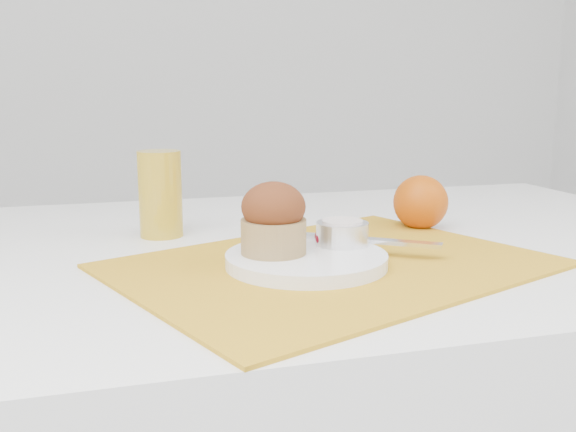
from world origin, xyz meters
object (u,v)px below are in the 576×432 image
object	(u,v)px
plate	(306,260)
juice_glass	(160,194)
orange	(421,202)
muffin	(273,219)

from	to	relation	value
plate	juice_glass	bearing A→B (deg)	123.58
orange	juice_glass	size ratio (longest dim) A/B	0.67
plate	muffin	xyz separation A→B (m)	(-0.04, 0.01, 0.05)
orange	muffin	bearing A→B (deg)	-150.34
juice_glass	muffin	world-z (taller)	juice_glass
muffin	plate	bearing A→B (deg)	-17.00
orange	muffin	world-z (taller)	muffin
orange	muffin	distance (m)	0.32
orange	juice_glass	world-z (taller)	juice_glass
orange	juice_glass	xyz separation A→B (m)	(-0.39, 0.06, 0.02)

